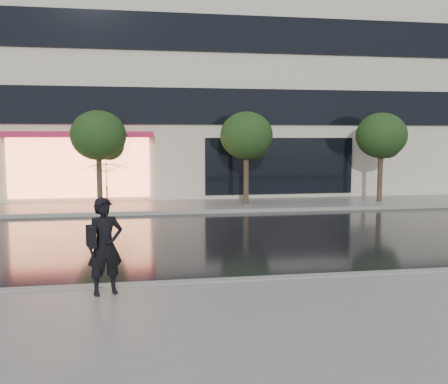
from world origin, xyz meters
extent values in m
plane|color=black|center=(0.00, 0.00, 0.00)|extent=(120.00, 120.00, 0.00)
cube|color=slate|center=(0.00, -3.25, 0.06)|extent=(60.00, 4.50, 0.12)
cube|color=slate|center=(0.00, 10.25, 0.06)|extent=(60.00, 3.50, 0.12)
cube|color=gray|center=(0.00, -1.00, 0.07)|extent=(60.00, 0.25, 0.14)
cube|color=gray|center=(0.00, 8.50, 0.07)|extent=(60.00, 0.25, 0.14)
cube|color=beige|center=(0.00, 18.00, 9.00)|extent=(30.00, 12.00, 18.00)
cube|color=black|center=(0.00, 11.94, 4.30)|extent=(28.00, 0.12, 1.60)
cube|color=black|center=(0.00, 11.94, 7.50)|extent=(28.00, 0.12, 1.60)
cube|color=#FF8C59|center=(-4.00, 11.92, 1.60)|extent=(6.00, 0.10, 2.60)
cube|color=#BA1C4B|center=(-4.00, 11.59, 3.05)|extent=(6.40, 0.70, 0.25)
cube|color=black|center=(5.00, 11.94, 1.60)|extent=(7.00, 0.10, 2.60)
cylinder|color=#33261C|center=(-3.00, 10.00, 1.10)|extent=(0.22, 0.22, 2.20)
ellipsoid|color=black|center=(-3.00, 10.00, 3.00)|extent=(2.20, 2.20, 1.98)
sphere|color=black|center=(-2.60, 10.20, 2.60)|extent=(1.20, 1.20, 1.20)
cylinder|color=#33261C|center=(3.00, 10.00, 1.10)|extent=(0.22, 0.22, 2.20)
ellipsoid|color=black|center=(3.00, 10.00, 3.00)|extent=(2.20, 2.20, 1.98)
sphere|color=black|center=(3.40, 10.20, 2.60)|extent=(1.20, 1.20, 1.20)
cylinder|color=#33261C|center=(9.00, 10.00, 1.10)|extent=(0.22, 0.22, 2.20)
ellipsoid|color=black|center=(9.00, 10.00, 3.00)|extent=(2.20, 2.20, 1.98)
sphere|color=black|center=(9.40, 10.20, 2.60)|extent=(1.20, 1.20, 1.20)
imported|color=black|center=(-1.96, -1.50, 0.99)|extent=(0.73, 0.60, 1.74)
imported|color=#3A0A11|center=(-1.90, -1.48, 2.10)|extent=(1.13, 1.14, 0.81)
cylinder|color=black|center=(-1.90, -1.48, 1.63)|extent=(0.02, 0.02, 0.87)
cube|color=black|center=(-2.18, -1.64, 1.20)|extent=(0.21, 0.35, 0.37)
camera|label=1|loc=(-1.27, -10.43, 2.92)|focal=40.00mm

